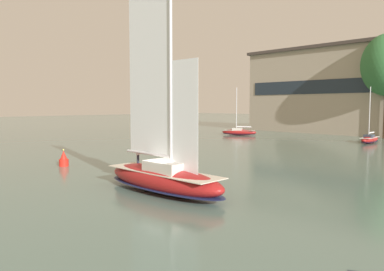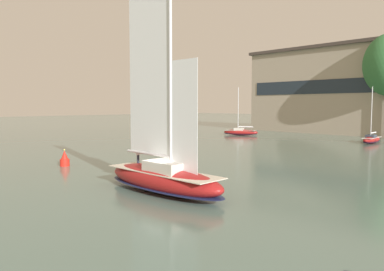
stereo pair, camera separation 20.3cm
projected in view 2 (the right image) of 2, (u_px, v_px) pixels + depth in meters
The scene contains 7 objects.
ground_plane at pixel (163, 192), 27.92m from camera, with size 400.00×400.00×0.00m, color slate.
waterfront_building at pixel (330, 90), 88.90m from camera, with size 36.39×15.86×19.85m.
sailboat_main at pixel (163, 176), 27.80m from camera, with size 11.90×3.73×16.19m.
sailboat_moored_near_marina at pixel (241, 132), 80.53m from camera, with size 7.56×5.35×10.26m.
sailboat_moored_far_slip at pixel (371, 139), 63.88m from camera, with size 2.59×7.11×9.58m.
sailboat_moored_outer_mooring at pixel (163, 135), 72.55m from camera, with size 5.78×6.07×9.02m.
channel_buoy at pixel (65, 159), 39.87m from camera, with size 1.00×1.00×1.82m.
Camera 2 is at (21.54, -17.21, 6.50)m, focal length 35.00 mm.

